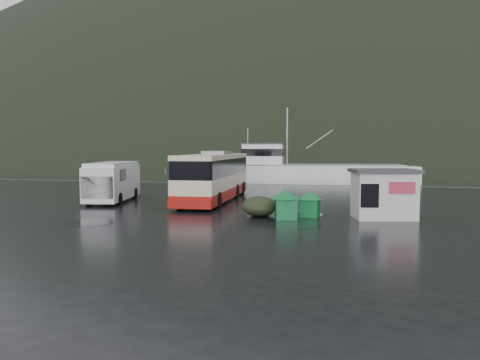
% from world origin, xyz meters
% --- Properties ---
extents(ground, '(160.00, 160.00, 0.00)m').
position_xyz_m(ground, '(0.00, 0.00, 0.00)').
color(ground, black).
rests_on(ground, ground).
extents(harbor_water, '(300.00, 180.00, 0.02)m').
position_xyz_m(harbor_water, '(0.00, 110.00, 0.00)').
color(harbor_water, black).
rests_on(harbor_water, ground).
extents(quay_edge, '(160.00, 0.60, 1.50)m').
position_xyz_m(quay_edge, '(0.00, 20.00, 0.00)').
color(quay_edge, '#999993').
rests_on(quay_edge, ground).
extents(headland, '(780.00, 540.00, 570.00)m').
position_xyz_m(headland, '(10.00, 250.00, 0.00)').
color(headland, black).
rests_on(headland, ground).
extents(coach_bus, '(3.67, 12.50, 3.50)m').
position_xyz_m(coach_bus, '(-1.10, 4.73, 0.00)').
color(coach_bus, beige).
rests_on(coach_bus, ground).
extents(white_van, '(3.43, 6.84, 2.73)m').
position_xyz_m(white_van, '(-7.69, 2.51, 0.00)').
color(white_van, silver).
rests_on(white_van, ground).
extents(waste_bin_left, '(1.11, 1.11, 1.37)m').
position_xyz_m(waste_bin_left, '(6.06, -1.55, 0.00)').
color(waste_bin_left, '#126530').
rests_on(waste_bin_left, ground).
extents(waste_bin_right, '(1.33, 1.33, 1.56)m').
position_xyz_m(waste_bin_right, '(4.90, -2.64, 0.00)').
color(waste_bin_right, '#126530').
rests_on(waste_bin_right, ground).
extents(dome_tent, '(2.24, 2.91, 1.06)m').
position_xyz_m(dome_tent, '(3.35, -1.81, 0.00)').
color(dome_tent, '#242C1A').
rests_on(dome_tent, ground).
extents(ticket_kiosk, '(3.75, 3.13, 2.59)m').
position_xyz_m(ticket_kiosk, '(9.86, -1.19, 0.00)').
color(ticket_kiosk, silver).
rests_on(ticket_kiosk, ground).
extents(jersey_barrier_a, '(0.99, 1.74, 0.83)m').
position_xyz_m(jersey_barrier_a, '(3.31, -0.56, 0.00)').
color(jersey_barrier_a, '#999993').
rests_on(jersey_barrier_a, ground).
extents(jersey_barrier_b, '(1.48, 1.97, 0.89)m').
position_xyz_m(jersey_barrier_b, '(5.94, -0.33, 0.00)').
color(jersey_barrier_b, '#999993').
rests_on(jersey_barrier_b, ground).
extents(fishing_trawler, '(24.44, 7.32, 9.63)m').
position_xyz_m(fishing_trawler, '(3.89, 28.14, 0.00)').
color(fishing_trawler, silver).
rests_on(fishing_trawler, ground).
extents(puddles, '(12.68, 5.13, 0.01)m').
position_xyz_m(puddles, '(1.83, -4.66, 0.01)').
color(puddles, black).
rests_on(puddles, ground).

